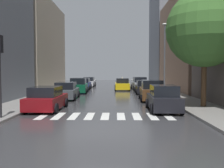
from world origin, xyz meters
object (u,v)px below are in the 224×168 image
parked_car_left_fourth (84,84)px  street_tree_right (205,29)px  parked_car_left_nearest (47,99)px  parked_car_right_second (152,91)px  parked_car_left_third (79,86)px  taxi_midroad (122,85)px  parked_car_left_second (66,91)px  parked_car_left_fifth (89,82)px  parked_car_right_nearest (163,99)px  parked_car_right_third (144,87)px  parked_car_right_fourth (139,84)px  lamp_post_right (165,54)px

parked_car_left_fourth → street_tree_right: 21.27m
parked_car_left_nearest → parked_car_right_second: bearing=-54.0°
parked_car_left_third → parked_car_left_fourth: 6.13m
taxi_midroad → street_tree_right: (5.23, -16.08, 4.74)m
parked_car_left_second → parked_car_left_fifth: parked_car_left_fifth is taller
parked_car_right_second → taxi_midroad: 11.86m
parked_car_left_second → parked_car_left_third: (0.19, 6.23, 0.09)m
parked_car_left_second → parked_car_right_nearest: parked_car_right_nearest is taller
parked_car_left_fourth → parked_car_right_third: size_ratio=1.03×
parked_car_right_fourth → parked_car_left_second: bearing=143.0°
parked_car_left_third → street_tree_right: size_ratio=0.53×
parked_car_left_fourth → parked_car_right_nearest: bearing=-159.1°
parked_car_right_third → parked_car_left_nearest: bearing=148.5°
street_tree_right → parked_car_left_second: bearing=153.2°
parked_car_left_fourth → taxi_midroad: size_ratio=1.07×
parked_car_left_fifth → taxi_midroad: 9.55m
parked_car_left_second → parked_car_left_third: size_ratio=1.02×
parked_car_left_nearest → parked_car_right_fourth: 19.39m
parked_car_left_third → parked_car_right_nearest: (7.48, -12.89, -0.04)m
parked_car_right_nearest → parked_car_right_third: 12.32m
parked_car_left_second → street_tree_right: size_ratio=0.54×
parked_car_right_second → taxi_midroad: size_ratio=0.98×
parked_car_left_fifth → parked_car_right_nearest: size_ratio=1.17×
parked_car_left_fourth → taxi_midroad: taxi_midroad is taller
parked_car_right_fourth → taxi_midroad: bearing=103.1°
parked_car_left_fifth → parked_car_right_third: parked_car_left_fifth is taller
parked_car_left_second → parked_car_left_fourth: 12.35m
parked_car_left_second → parked_car_left_fifth: bearing=-2.1°
parked_car_right_third → parked_car_right_fourth: 5.66m
parked_car_left_third → street_tree_right: bearing=-140.6°
parked_car_left_fifth → parked_car_right_nearest: bearing=-163.1°
parked_car_left_third → taxi_midroad: (5.28, 4.44, -0.07)m
parked_car_right_third → street_tree_right: bearing=-163.9°
parked_car_right_third → lamp_post_right: size_ratio=0.61×
parked_car_right_second → lamp_post_right: size_ratio=0.59×
parked_car_left_nearest → parked_car_right_second: parked_car_right_second is taller
parked_car_left_fifth → parked_car_right_fourth: 10.63m
parked_car_left_fifth → parked_car_right_third: (7.76, -12.89, -0.02)m
parked_car_left_second → parked_car_left_fifth: 18.55m
parked_car_right_nearest → parked_car_left_third: bearing=31.7°
parked_car_right_nearest → parked_car_right_third: bearing=0.7°
taxi_midroad → parked_car_left_third: bearing=129.8°
parked_car_right_nearest → lamp_post_right: size_ratio=0.56×
parked_car_left_nearest → parked_car_left_fifth: parked_car_left_fifth is taller
parked_car_right_third → parked_car_right_fourth: bearing=1.4°
taxi_midroad → lamp_post_right: size_ratio=0.59×
parked_car_right_nearest → parked_car_right_fourth: 17.98m
parked_car_left_second → parked_car_right_fourth: bearing=-36.6°
parked_car_right_second → parked_car_left_nearest: bearing=127.3°
parked_car_left_nearest → parked_car_left_fourth: parked_car_left_fourth is taller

